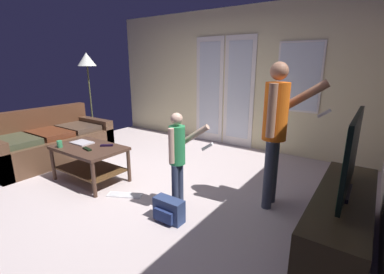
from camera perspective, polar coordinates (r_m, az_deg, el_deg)
name	(u,v)px	position (r m, az deg, el deg)	size (l,w,h in m)	color
ground_plane	(138,187)	(3.80, -11.37, -10.39)	(5.55, 5.16, 0.02)	#BBAAA9
wall_back_with_doors	(229,80)	(5.48, 7.92, 11.82)	(5.55, 0.09, 2.65)	beige
leather_couch	(49,143)	(5.24, -27.98, -1.17)	(0.99, 1.91, 0.85)	#4E3424
coffee_table	(90,156)	(4.03, -20.80, -3.79)	(1.00, 0.64, 0.50)	#422C20
tv_stand	(341,220)	(2.90, 28.91, -15.03)	(0.46, 1.71, 0.50)	black
flat_screen_tv	(351,155)	(2.66, 30.59, -3.36)	(0.08, 1.04, 0.72)	black
person_adult	(276,124)	(3.09, 17.36, 2.73)	(0.64, 0.47, 1.64)	#393E4E
person_child	(178,153)	(2.96, -2.97, -3.39)	(0.44, 0.35, 1.12)	#2C354E
floor_lamp	(87,64)	(5.96, -21.29, 14.11)	(0.36, 0.36, 1.82)	#3A3226
backpack	(168,210)	(2.96, -5.00, -15.17)	(0.34, 0.18, 0.25)	navy
loose_keyboard	(125,195)	(3.59, -14.03, -11.78)	(0.45, 0.32, 0.02)	white
laptop_closed	(82,143)	(4.20, -22.22, -1.12)	(0.31, 0.21, 0.02)	#BAB2B7
cup_near_edge	(60,144)	(4.11, -26.17, -1.34)	(0.07, 0.07, 0.09)	#338251
tv_remote_black	(87,149)	(3.86, -21.29, -2.38)	(0.17, 0.05, 0.02)	black
dvd_remote_slim	(107,145)	(3.94, -17.59, -1.70)	(0.17, 0.05, 0.02)	black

